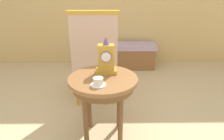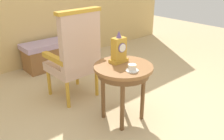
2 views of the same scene
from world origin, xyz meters
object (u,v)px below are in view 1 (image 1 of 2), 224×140
Objects in this scene: window_bench at (122,55)px; mantel_clock at (106,59)px; armchair at (95,56)px; side_table at (103,86)px; teacup_left at (98,82)px.

mantel_clock is at bearing -97.96° from window_bench.
armchair reaches higher than mantel_clock.
armchair reaches higher than side_table.
mantel_clock is 0.29× the size of armchair.
teacup_left reaches higher than side_table.
side_table is at bearing -98.37° from window_bench.
teacup_left is at bearing -101.75° from side_table.
armchair is 1.29m from window_bench.
window_bench is (0.28, 1.88, -0.33)m from side_table.
side_table reaches higher than window_bench.
teacup_left is at bearing -98.63° from window_bench.
teacup_left is at bearing -84.26° from armchair.
window_bench is at bearing 82.04° from mantel_clock.
armchair is 0.95× the size of window_bench.
teacup_left is 2.10m from window_bench.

